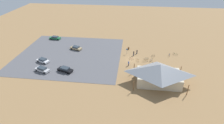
{
  "coord_description": "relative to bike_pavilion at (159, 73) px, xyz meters",
  "views": [
    {
      "loc": [
        0.18,
        55.23,
        30.62
      ],
      "look_at": [
        6.27,
        4.67,
        1.2
      ],
      "focal_mm": 29.14,
      "sensor_mm": 36.0,
      "label": 1
    }
  ],
  "objects": [
    {
      "name": "bicycle_green_yard_left",
      "position": [
        -7.76,
        -17.72,
        -2.9
      ],
      "size": [
        1.66,
        0.75,
        0.89
      ],
      "color": "black",
      "rests_on": "ground"
    },
    {
      "name": "bicycle_orange_lone_east",
      "position": [
        5.68,
        -11.68,
        -2.91
      ],
      "size": [
        1.06,
        1.47,
        0.91
      ],
      "color": "black",
      "rests_on": "ground"
    },
    {
      "name": "visitor_near_lot",
      "position": [
        8.58,
        -8.31,
        -2.42
      ],
      "size": [
        0.36,
        0.37,
        1.68
      ],
      "color": "#2D3347",
      "rests_on": "ground"
    },
    {
      "name": "bicycle_white_lone_west",
      "position": [
        0.61,
        -10.26,
        -2.95
      ],
      "size": [
        0.9,
        1.44,
        0.79
      ],
      "color": "black",
      "rests_on": "ground"
    },
    {
      "name": "bicycle_purple_mid_cluster",
      "position": [
        -0.21,
        -8.57,
        -2.91
      ],
      "size": [
        0.63,
        1.77,
        0.85
      ],
      "color": "black",
      "rests_on": "ground"
    },
    {
      "name": "bicycle_black_near_sign",
      "position": [
        0.11,
        -15.51,
        -2.94
      ],
      "size": [
        1.54,
        0.7,
        0.79
      ],
      "color": "black",
      "rests_on": "ground"
    },
    {
      "name": "car_tan_far_end",
      "position": [
        29.01,
        -17.83,
        -2.6
      ],
      "size": [
        4.75,
        3.23,
        1.29
      ],
      "color": "tan",
      "rests_on": "parking_lot_asphalt"
    },
    {
      "name": "car_black_back_corner",
      "position": [
        27.85,
        -2.43,
        -2.55
      ],
      "size": [
        5.12,
        3.21,
        1.42
      ],
      "color": "black",
      "rests_on": "parking_lot_asphalt"
    },
    {
      "name": "bicycle_silver_trailside",
      "position": [
        1.07,
        -12.2,
        -2.9
      ],
      "size": [
        1.18,
        1.48,
        0.93
      ],
      "color": "black",
      "rests_on": "ground"
    },
    {
      "name": "bicycle_yellow_yard_front",
      "position": [
        3.09,
        -11.49,
        -2.91
      ],
      "size": [
        1.72,
        0.52,
        0.85
      ],
      "color": "black",
      "rests_on": "ground"
    },
    {
      "name": "car_silver_second_row",
      "position": [
        34.86,
        -1.63,
        -2.55
      ],
      "size": [
        5.05,
        3.24,
        1.42
      ],
      "color": "#BCBCC1",
      "rests_on": "parking_lot_asphalt"
    },
    {
      "name": "car_white_near_entry",
      "position": [
        37.2,
        -7.08,
        -2.59
      ],
      "size": [
        4.66,
        3.23,
        1.34
      ],
      "color": "white",
      "rests_on": "parking_lot_asphalt"
    },
    {
      "name": "lot_sign",
      "position": [
        9.56,
        -16.5,
        -1.89
      ],
      "size": [
        0.56,
        0.08,
        2.2
      ],
      "color": "#99999E",
      "rests_on": "ground"
    },
    {
      "name": "visitor_by_pavilion",
      "position": [
        7.09,
        -15.49,
        -2.34
      ],
      "size": [
        0.36,
        0.36,
        1.83
      ],
      "color": "#2D3347",
      "rests_on": "ground"
    },
    {
      "name": "parking_lot_asphalt",
      "position": [
        30.08,
        -13.48,
        -3.28
      ],
      "size": [
        36.67,
        32.27,
        0.05
      ],
      "primitive_type": "cube",
      "color": "#56565B",
      "rests_on": "ground"
    },
    {
      "name": "car_green_by_curb",
      "position": [
        40.84,
        -26.54,
        -2.6
      ],
      "size": [
        4.78,
        2.37,
        1.3
      ],
      "color": "#1E6B3D",
      "rests_on": "parking_lot_asphalt"
    },
    {
      "name": "bicycle_blue_yard_right",
      "position": [
        -5.63,
        -16.8,
        -2.91
      ],
      "size": [
        0.48,
        1.78,
        0.87
      ],
      "color": "black",
      "rests_on": "ground"
    },
    {
      "name": "bike_pavilion",
      "position": [
        0.0,
        0.0,
        0.0
      ],
      "size": [
        13.96,
        9.21,
        5.96
      ],
      "color": "beige",
      "rests_on": "ground"
    },
    {
      "name": "visitor_crossing_yard",
      "position": [
        5.91,
        -17.17,
        -2.45
      ],
      "size": [
        0.36,
        0.36,
        1.62
      ],
      "color": "#2D3347",
      "rests_on": "ground"
    },
    {
      "name": "bicycle_red_edge_south",
      "position": [
        7.86,
        -12.53,
        -2.95
      ],
      "size": [
        1.6,
        0.72,
        0.79
      ],
      "color": "black",
      "rests_on": "ground"
    },
    {
      "name": "trash_bin",
      "position": [
        9.1,
        -20.37,
        -2.85
      ],
      "size": [
        0.6,
        0.6,
        0.9
      ],
      "primitive_type": "cylinder",
      "color": "brown",
      "rests_on": "ground"
    },
    {
      "name": "bicycle_teal_edge_north",
      "position": [
        2.63,
        -13.21,
        -2.94
      ],
      "size": [
        1.68,
        0.48,
        0.83
      ],
      "color": "black",
      "rests_on": "ground"
    },
    {
      "name": "ground",
      "position": [
        7.7,
        -12.58,
        -3.3
      ],
      "size": [
        160.0,
        160.0,
        0.0
      ],
      "primitive_type": "plane",
      "color": "#937047",
      "rests_on": "ground"
    }
  ]
}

